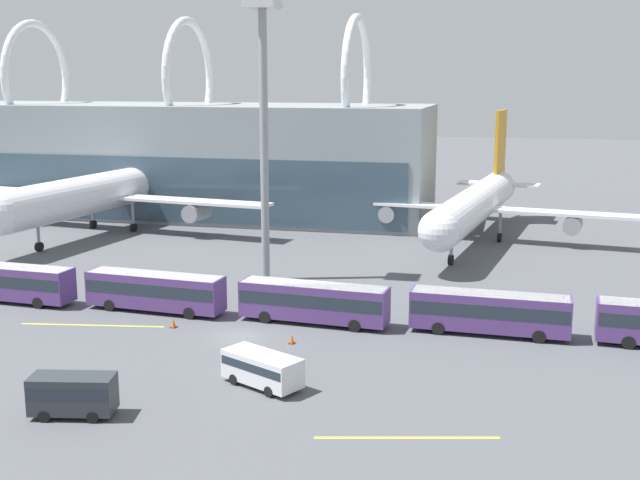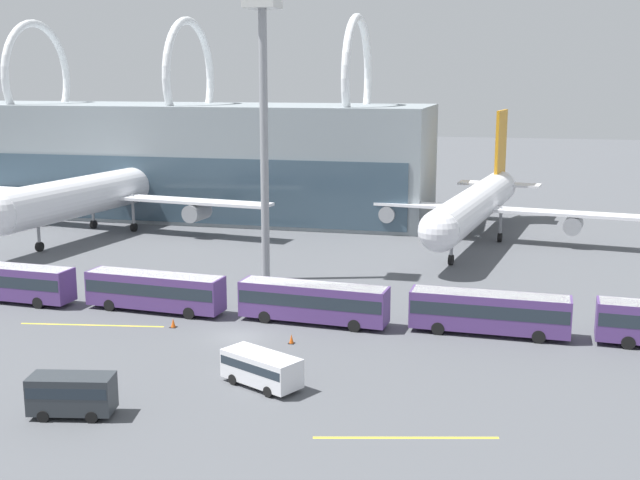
% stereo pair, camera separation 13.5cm
% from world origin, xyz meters
% --- Properties ---
extents(ground_plane, '(440.00, 440.00, 0.00)m').
position_xyz_m(ground_plane, '(0.00, 0.00, 0.00)').
color(ground_plane, '#515459').
extents(airliner_at_gate_near, '(44.59, 41.94, 15.67)m').
position_xyz_m(airliner_at_gate_near, '(-30.59, 37.20, 5.28)').
color(airliner_at_gate_near, white).
rests_on(airliner_at_gate_near, ground_plane).
extents(airliner_at_gate_far, '(39.73, 41.89, 15.17)m').
position_xyz_m(airliner_at_gate_far, '(15.78, 41.87, 4.73)').
color(airliner_at_gate_far, white).
rests_on(airliner_at_gate_far, ground_plane).
extents(shuttle_bus_0, '(12.21, 3.26, 3.25)m').
position_xyz_m(shuttle_bus_0, '(-22.95, 4.55, 1.91)').
color(shuttle_bus_0, '#56387A').
rests_on(shuttle_bus_0, ground_plane).
extents(shuttle_bus_1, '(12.24, 3.46, 3.25)m').
position_xyz_m(shuttle_bus_1, '(-9.14, 4.79, 1.91)').
color(shuttle_bus_1, '#56387A').
rests_on(shuttle_bus_1, ground_plane).
extents(shuttle_bus_2, '(12.23, 3.43, 3.25)m').
position_xyz_m(shuttle_bus_2, '(4.67, 4.62, 1.91)').
color(shuttle_bus_2, '#56387A').
rests_on(shuttle_bus_2, ground_plane).
extents(shuttle_bus_3, '(12.16, 2.94, 3.25)m').
position_xyz_m(shuttle_bus_3, '(18.49, 5.04, 1.91)').
color(shuttle_bus_3, '#56387A').
rests_on(shuttle_bus_3, ground_plane).
extents(service_van_foreground, '(5.82, 4.40, 2.15)m').
position_xyz_m(service_van_foreground, '(4.74, -9.22, 1.28)').
color(service_van_foreground, silver).
rests_on(service_van_foreground, ground_plane).
extents(service_van_crossing, '(5.14, 2.88, 2.47)m').
position_xyz_m(service_van_crossing, '(-4.56, -16.22, 1.45)').
color(service_van_crossing, '#2D3338').
rests_on(service_van_crossing, ground_plane).
extents(floodlight_mast, '(3.04, 3.04, 26.42)m').
position_xyz_m(floodlight_mast, '(-3.37, 17.52, 16.90)').
color(floodlight_mast, gray).
rests_on(floodlight_mast, ground_plane).
extents(lane_stripe_0, '(11.60, 2.12, 0.01)m').
position_xyz_m(lane_stripe_0, '(-12.41, -0.06, 0.00)').
color(lane_stripe_0, yellow).
rests_on(lane_stripe_0, ground_plane).
extents(lane_stripe_3, '(9.99, 2.63, 0.01)m').
position_xyz_m(lane_stripe_3, '(14.73, -14.56, 0.00)').
color(lane_stripe_3, yellow).
rests_on(lane_stripe_3, ground_plane).
extents(traffic_cone_0, '(0.52, 0.52, 0.72)m').
position_xyz_m(traffic_cone_0, '(-5.85, 0.94, 0.35)').
color(traffic_cone_0, black).
rests_on(traffic_cone_0, ground_plane).
extents(traffic_cone_2, '(0.47, 0.47, 0.71)m').
position_xyz_m(traffic_cone_2, '(4.32, -0.64, 0.35)').
color(traffic_cone_2, black).
rests_on(traffic_cone_2, ground_plane).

